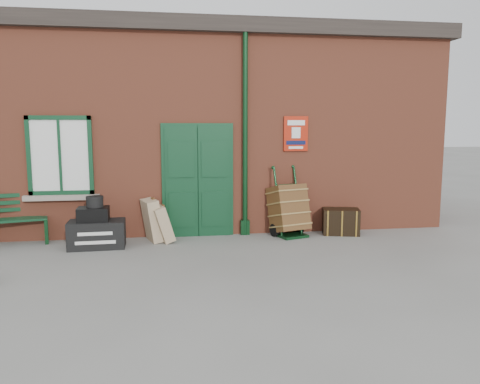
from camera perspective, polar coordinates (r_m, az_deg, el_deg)
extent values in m
plane|color=gray|center=(8.16, -2.32, -7.62)|extent=(80.00, 80.00, 0.00)
cube|color=#A24D34|center=(11.35, -4.33, 6.97)|extent=(10.00, 4.00, 4.00)
cube|color=#38302B|center=(11.51, -4.45, 17.73)|extent=(10.30, 4.30, 0.30)
cube|color=#0F371E|center=(9.35, -5.17, 1.23)|extent=(1.42, 0.12, 2.32)
cube|color=white|center=(9.50, -21.10, 4.17)|extent=(1.20, 0.08, 1.50)
cylinder|color=black|center=(9.36, 0.64, 6.80)|extent=(0.10, 0.10, 4.00)
cube|color=#A91F0C|center=(9.63, 6.82, 7.07)|extent=(0.50, 0.03, 0.70)
cube|color=#0F371E|center=(9.70, -27.08, -3.12)|extent=(1.63, 0.78, 0.04)
cube|color=#0F371E|center=(9.88, -27.08, -1.20)|extent=(1.54, 0.41, 0.42)
cube|color=black|center=(9.71, -22.54, -4.27)|extent=(0.17, 0.47, 0.47)
cube|color=black|center=(8.94, -17.03, -4.94)|extent=(1.01, 0.58, 0.50)
cube|color=black|center=(8.87, -17.45, -2.59)|extent=(0.56, 0.42, 0.25)
cylinder|color=black|center=(8.86, -17.29, -1.13)|extent=(0.31, 0.31, 0.20)
cube|color=tan|center=(9.16, -10.63, -3.38)|extent=(0.49, 0.64, 0.82)
cube|color=tan|center=(9.07, -9.51, -3.82)|extent=(0.53, 0.61, 0.71)
cube|color=black|center=(9.45, 6.44, -5.32)|extent=(0.63, 0.54, 0.05)
cylinder|color=black|center=(9.36, 4.65, -1.24)|extent=(0.16, 0.37, 1.36)
cylinder|color=black|center=(9.61, 7.05, -1.04)|extent=(0.16, 0.37, 1.36)
cylinder|color=black|center=(9.44, 4.15, -4.67)|extent=(0.13, 0.26, 0.26)
cylinder|color=black|center=(9.77, 7.29, -4.28)|extent=(0.13, 0.26, 0.26)
cube|color=brown|center=(9.49, 5.92, -1.99)|extent=(0.86, 0.89, 1.01)
cube|color=black|center=(9.84, 12.18, -3.52)|extent=(0.82, 0.64, 0.52)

